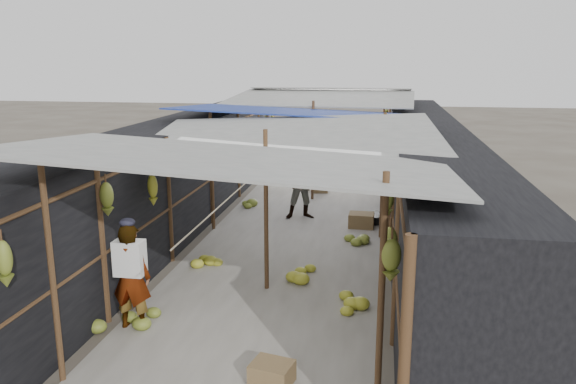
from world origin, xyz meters
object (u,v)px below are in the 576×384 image
Objects in this scene: black_basin at (374,218)px; vendor_elderly at (131,277)px; vendor_seated at (379,171)px; crate_near at (272,374)px; shopper_blue at (304,183)px.

vendor_elderly is at bearing -118.88° from black_basin.
vendor_seated is at bearing -108.36° from vendor_elderly.
crate_near is 0.30× the size of vendor_elderly.
vendor_elderly is 10.10m from vendor_seated.
shopper_blue reaches higher than vendor_seated.
shopper_blue is at bearing 107.71° from crate_near.
vendor_elderly reaches higher than vendor_seated.
vendor_seated is (1.68, 3.75, -0.40)m from shopper_blue.
shopper_blue is 1.87× the size of vendor_seated.
vendor_seated reaches higher than crate_near.
vendor_elderly is at bearing 166.85° from crate_near.
shopper_blue is at bearing -104.67° from vendor_elderly.
vendor_elderly is (-3.18, -5.77, 0.66)m from black_basin.
black_basin is 0.70× the size of vendor_seated.
shopper_blue is at bearing 178.35° from black_basin.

